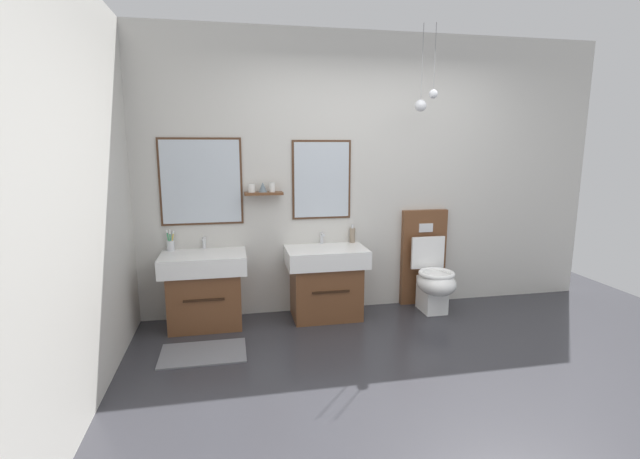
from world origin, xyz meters
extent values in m
cube|color=#2D2D33|center=(0.00, 0.00, -0.05)|extent=(6.01, 4.77, 0.10)
cube|color=beige|center=(0.00, 1.73, 1.36)|extent=(4.81, 0.12, 2.73)
cube|color=#4C301E|center=(-1.66, 1.66, 1.32)|extent=(0.75, 0.02, 0.81)
cube|color=silver|center=(-1.66, 1.65, 1.32)|extent=(0.71, 0.01, 0.77)
cube|color=#4C301E|center=(-0.52, 1.66, 1.32)|extent=(0.58, 0.02, 0.77)
cube|color=silver|center=(-0.52, 1.65, 1.32)|extent=(0.54, 0.01, 0.73)
cube|color=brown|center=(-1.09, 1.59, 1.21)|extent=(0.36, 0.14, 0.02)
cylinder|color=white|center=(-1.20, 1.60, 1.26)|extent=(0.07, 0.07, 0.08)
cone|color=slate|center=(-1.10, 1.59, 1.27)|extent=(0.08, 0.08, 0.09)
cylinder|color=white|center=(-1.01, 1.58, 1.27)|extent=(0.05, 0.05, 0.09)
cylinder|color=gray|center=(0.34, 1.33, 2.39)|extent=(0.01, 0.01, 0.66)
sphere|color=silver|center=(0.34, 1.33, 2.01)|extent=(0.11, 0.11, 0.11)
cylinder|color=gray|center=(0.44, 1.30, 2.45)|extent=(0.01, 0.01, 0.56)
sphere|color=silver|center=(0.44, 1.30, 2.11)|extent=(0.08, 0.08, 0.08)
cube|color=beige|center=(-2.34, 0.00, 1.36)|extent=(0.12, 3.57, 2.73)
cube|color=slate|center=(-1.66, 0.85, 0.01)|extent=(0.68, 0.44, 0.01)
cube|color=brown|center=(-1.66, 1.45, 0.26)|extent=(0.65, 0.45, 0.52)
cube|color=black|center=(-1.66, 1.22, 0.32)|extent=(0.36, 0.01, 0.02)
cube|color=white|center=(-1.66, 1.45, 0.61)|extent=(0.76, 0.51, 0.17)
cube|color=silver|center=(-1.66, 1.42, 0.68)|extent=(0.47, 0.28, 0.03)
cylinder|color=silver|center=(-1.66, 1.66, 0.75)|extent=(0.03, 0.03, 0.11)
cylinder|color=silver|center=(-1.66, 1.60, 0.79)|extent=(0.02, 0.11, 0.02)
cube|color=brown|center=(-0.52, 1.45, 0.26)|extent=(0.65, 0.45, 0.52)
cube|color=black|center=(-0.52, 1.22, 0.32)|extent=(0.36, 0.01, 0.02)
cube|color=white|center=(-0.52, 1.45, 0.61)|extent=(0.76, 0.51, 0.17)
cube|color=silver|center=(-0.52, 1.42, 0.68)|extent=(0.47, 0.28, 0.03)
cylinder|color=silver|center=(-0.52, 1.66, 0.75)|extent=(0.03, 0.03, 0.11)
cylinder|color=silver|center=(-0.52, 1.60, 0.79)|extent=(0.02, 0.11, 0.02)
cube|color=brown|center=(0.57, 1.65, 0.50)|extent=(0.48, 0.10, 1.00)
cube|color=silver|center=(0.57, 1.60, 0.82)|extent=(0.15, 0.01, 0.09)
cube|color=white|center=(0.57, 1.39, 0.17)|extent=(0.22, 0.30, 0.34)
ellipsoid|color=white|center=(0.57, 1.31, 0.32)|extent=(0.37, 0.46, 0.24)
torus|color=white|center=(0.57, 1.31, 0.42)|extent=(0.35, 0.35, 0.04)
cube|color=white|center=(0.57, 1.53, 0.57)|extent=(0.35, 0.03, 0.33)
cylinder|color=silver|center=(-1.96, 1.63, 0.74)|extent=(0.07, 0.07, 0.09)
cylinder|color=yellow|center=(-1.94, 1.63, 0.79)|extent=(0.04, 0.03, 0.15)
cube|color=white|center=(-1.93, 1.64, 0.86)|extent=(0.02, 0.02, 0.03)
cylinder|color=#2D84DB|center=(-1.96, 1.64, 0.79)|extent=(0.01, 0.01, 0.16)
cube|color=white|center=(-1.96, 1.64, 0.87)|extent=(0.01, 0.02, 0.03)
cylinder|color=#33B266|center=(-1.98, 1.62, 0.79)|extent=(0.03, 0.03, 0.16)
cube|color=white|center=(-1.99, 1.63, 0.87)|extent=(0.02, 0.02, 0.03)
cylinder|color=#33B266|center=(-1.96, 1.61, 0.79)|extent=(0.01, 0.01, 0.16)
cube|color=white|center=(-1.96, 1.61, 0.87)|extent=(0.01, 0.02, 0.03)
cylinder|color=gray|center=(-0.21, 1.64, 0.76)|extent=(0.06, 0.06, 0.15)
cylinder|color=silver|center=(-0.21, 1.64, 0.86)|extent=(0.02, 0.02, 0.04)
camera|label=1|loc=(-1.40, -2.68, 1.67)|focal=25.46mm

